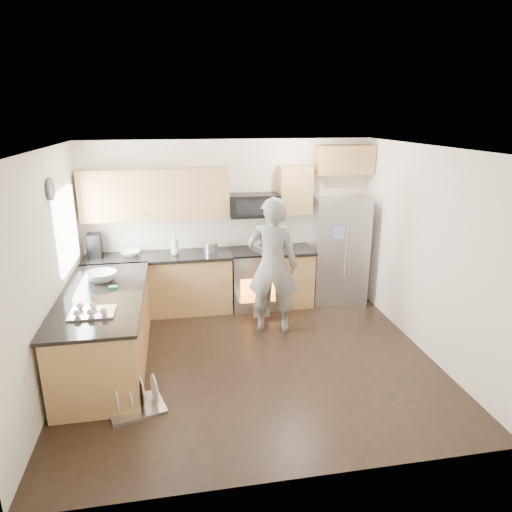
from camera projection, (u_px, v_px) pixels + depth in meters
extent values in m
plane|color=black|center=(251.00, 360.00, 5.74)|extent=(4.50, 4.50, 0.00)
cube|color=white|center=(230.00, 223.00, 7.23)|extent=(4.50, 0.04, 2.60)
cube|color=white|center=(294.00, 342.00, 3.47)|extent=(4.50, 0.04, 2.60)
cube|color=white|center=(48.00, 273.00, 4.97)|extent=(0.04, 4.00, 2.60)
cube|color=white|center=(427.00, 252.00, 5.73)|extent=(0.04, 4.00, 2.60)
cube|color=white|center=(251.00, 149.00, 4.96)|extent=(4.50, 4.00, 0.04)
cube|color=white|center=(67.00, 229.00, 5.84)|extent=(0.04, 1.00, 1.00)
cylinder|color=#FFE4CC|center=(303.00, 143.00, 6.15)|extent=(0.14, 0.14, 0.02)
cylinder|color=#474754|center=(51.00, 189.00, 5.15)|extent=(0.03, 0.26, 0.26)
cube|color=#AF7946|center=(161.00, 285.00, 7.02)|extent=(2.15, 0.60, 0.87)
cube|color=black|center=(159.00, 257.00, 6.87)|extent=(2.19, 0.64, 0.04)
cube|color=#AF7946|center=(295.00, 277.00, 7.37)|extent=(0.50, 0.60, 0.87)
cube|color=black|center=(296.00, 250.00, 7.22)|extent=(0.54, 0.64, 0.04)
cube|color=#AF7946|center=(156.00, 194.00, 6.73)|extent=(2.16, 0.33, 0.74)
cube|color=#AF7946|center=(295.00, 190.00, 7.09)|extent=(0.50, 0.33, 0.74)
cube|color=#AF7946|center=(344.00, 160.00, 7.08)|extent=(0.90, 0.33, 0.44)
imported|color=white|center=(130.00, 253.00, 6.85)|extent=(0.29, 0.29, 0.07)
imported|color=silver|center=(175.00, 244.00, 6.87)|extent=(0.12, 0.12, 0.32)
imported|color=silver|center=(176.00, 252.00, 6.87)|extent=(0.12, 0.12, 0.10)
cylinder|color=#B7B7BC|center=(211.00, 247.00, 7.02)|extent=(0.22, 0.22, 0.15)
cube|color=black|center=(94.00, 246.00, 6.72)|extent=(0.19, 0.23, 0.36)
cylinder|color=#B7B7BC|center=(290.00, 245.00, 7.27)|extent=(0.09, 0.09, 0.07)
cube|color=#AF7946|center=(106.00, 331.00, 5.55)|extent=(0.90, 2.30, 0.87)
cube|color=black|center=(102.00, 295.00, 5.41)|extent=(0.96, 2.36, 0.04)
imported|color=silver|center=(102.00, 276.00, 5.80)|extent=(0.38, 0.38, 0.12)
cube|color=#35BC68|center=(113.00, 287.00, 5.56)|extent=(0.10, 0.07, 0.03)
cube|color=#B7B7BC|center=(92.00, 310.00, 4.84)|extent=(0.47, 0.36, 0.10)
cube|color=#B7B7BC|center=(255.00, 279.00, 7.24)|extent=(0.76, 0.62, 0.90)
cube|color=black|center=(255.00, 251.00, 7.10)|extent=(0.76, 0.60, 0.03)
cube|color=orange|center=(259.00, 289.00, 6.96)|extent=(0.56, 0.02, 0.34)
cube|color=#B7B7BC|center=(261.00, 299.00, 6.83)|extent=(0.70, 0.34, 0.03)
cube|color=silver|center=(262.00, 308.00, 6.82)|extent=(0.24, 0.03, 0.28)
cube|color=black|center=(254.00, 205.00, 7.01)|extent=(0.76, 0.40, 0.34)
cube|color=#B7B7BC|center=(340.00, 251.00, 7.38)|extent=(0.93, 0.78, 1.69)
cylinder|color=#B7B7BC|center=(346.00, 249.00, 7.03)|extent=(0.02, 0.02, 0.92)
cylinder|color=#B7B7BC|center=(350.00, 249.00, 7.03)|extent=(0.02, 0.02, 0.92)
cube|color=pink|center=(358.00, 260.00, 7.12)|extent=(0.22, 0.04, 0.28)
cube|color=#8090CD|center=(338.00, 232.00, 6.92)|extent=(0.16, 0.03, 0.20)
imported|color=gray|center=(273.00, 266.00, 6.28)|extent=(0.80, 0.64, 1.92)
cube|color=#B7B7BC|center=(137.00, 407.00, 4.79)|extent=(0.65, 0.58, 0.03)
cylinder|color=silver|center=(116.00, 398.00, 4.65)|extent=(0.10, 0.30, 0.31)
cylinder|color=silver|center=(129.00, 395.00, 4.71)|extent=(0.10, 0.30, 0.31)
cylinder|color=silver|center=(142.00, 392.00, 4.76)|extent=(0.10, 0.30, 0.31)
cylinder|color=silver|center=(154.00, 388.00, 4.82)|extent=(0.10, 0.30, 0.31)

